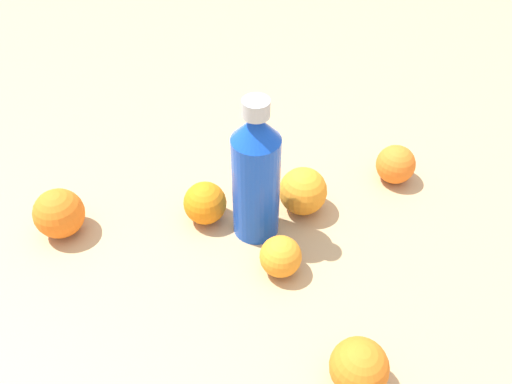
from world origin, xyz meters
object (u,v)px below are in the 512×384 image
orange_3 (359,367)px  orange_2 (303,191)px  orange_1 (281,256)px  water_bottle (256,175)px  orange_0 (205,203)px  orange_5 (396,164)px  orange_4 (59,213)px

orange_3 → orange_2: bearing=169.3°
orange_2 → orange_3: size_ratio=1.08×
orange_1 → orange_3: bearing=6.9°
water_bottle → orange_0: size_ratio=3.53×
water_bottle → orange_1: (0.09, 0.01, -0.08)m
orange_0 → orange_5: bearing=86.9°
orange_0 → orange_2: (0.03, 0.16, 0.00)m
orange_3 → water_bottle: bearing=-174.3°
orange_3 → orange_4: bearing=-140.5°
orange_2 → orange_3: (0.31, -0.06, -0.00)m
orange_3 → orange_5: orange_3 is taller
orange_3 → orange_5: bearing=143.3°
orange_2 → orange_4: bearing=-102.2°
orange_3 → orange_4: (-0.39, -0.32, 0.00)m
orange_0 → orange_4: size_ratio=0.88×
orange_1 → orange_4: 0.35m
orange_1 → orange_2: orange_2 is taller
orange_0 → orange_3: size_ratio=0.95×
water_bottle → orange_1: size_ratio=3.92×
water_bottle → orange_2: water_bottle is taller
water_bottle → orange_0: water_bottle is taller
orange_0 → orange_3: bearing=16.2°
orange_0 → orange_1: size_ratio=1.11×
water_bottle → orange_1: water_bottle is taller
orange_2 → orange_3: orange_2 is taller
water_bottle → orange_0: 0.12m
orange_5 → orange_4: bearing=-97.0°
orange_0 → orange_2: bearing=78.5°
water_bottle → orange_4: (-0.10, -0.29, -0.07)m
orange_2 → orange_3: 0.31m
water_bottle → orange_4: 0.32m
orange_1 → orange_5: orange_5 is taller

